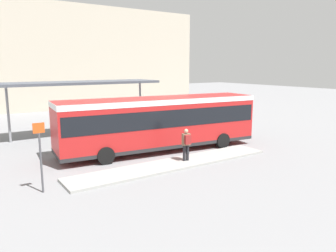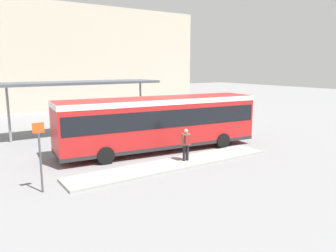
{
  "view_description": "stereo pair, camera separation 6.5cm",
  "coord_description": "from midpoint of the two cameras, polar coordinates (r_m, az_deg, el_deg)",
  "views": [
    {
      "loc": [
        -10.07,
        -15.97,
        4.93
      ],
      "look_at": [
        0.59,
        0.0,
        1.41
      ],
      "focal_mm": 35.0,
      "sensor_mm": 36.0,
      "label": 1
    },
    {
      "loc": [
        -10.02,
        -16.0,
        4.93
      ],
      "look_at": [
        0.59,
        0.0,
        1.41
      ],
      "focal_mm": 35.0,
      "sensor_mm": 36.0,
      "label": 2
    }
  ],
  "objects": [
    {
      "name": "bicycle_green",
      "position": [
        27.79,
        7.44,
        0.89
      ],
      "size": [
        0.48,
        1.76,
        0.77
      ],
      "rotation": [
        0.0,
        0.0,
        1.73
      ],
      "color": "black",
      "rests_on": "ground_plane"
    },
    {
      "name": "ground_plane",
      "position": [
        19.51,
        -1.55,
        -4.24
      ],
      "size": [
        120.0,
        120.0,
        0.0
      ],
      "primitive_type": "plane",
      "color": "gray"
    },
    {
      "name": "bicycle_orange",
      "position": [
        27.16,
        8.32,
        0.61
      ],
      "size": [
        0.48,
        1.68,
        0.73
      ],
      "rotation": [
        0.0,
        0.0,
        1.4
      ],
      "color": "black",
      "rests_on": "ground_plane"
    },
    {
      "name": "platform_sign",
      "position": [
        13.67,
        -21.45,
        -4.62
      ],
      "size": [
        0.44,
        0.08,
        2.8
      ],
      "color": "#4C4C51",
      "rests_on": "ground_plane"
    },
    {
      "name": "city_bus",
      "position": [
        19.14,
        -1.55,
        1.08
      ],
      "size": [
        12.08,
        3.82,
        3.13
      ],
      "rotation": [
        0.0,
        0.0,
        -0.11
      ],
      "color": "red",
      "rests_on": "ground_plane"
    },
    {
      "name": "potted_planter_near_shelter",
      "position": [
        21.73,
        -16.17,
        -1.19
      ],
      "size": [
        1.02,
        1.02,
        1.4
      ],
      "color": "slate",
      "rests_on": "ground_plane"
    },
    {
      "name": "curb_island",
      "position": [
        16.64,
        1.03,
        -6.62
      ],
      "size": [
        11.15,
        1.8,
        0.12
      ],
      "color": "#9E9E99",
      "rests_on": "ground_plane"
    },
    {
      "name": "pedestrian_waiting",
      "position": [
        16.76,
        3.11,
        -2.92
      ],
      "size": [
        0.44,
        0.48,
        1.67
      ],
      "rotation": [
        0.0,
        0.0,
        1.38
      ],
      "color": "#232328",
      "rests_on": "curb_island"
    },
    {
      "name": "station_shelter",
      "position": [
        24.52,
        -15.09,
        7.17
      ],
      "size": [
        11.46,
        3.14,
        3.84
      ],
      "color": "#4C515B",
      "rests_on": "ground_plane"
    },
    {
      "name": "station_building",
      "position": [
        46.05,
        -14.85,
        11.31
      ],
      "size": [
        26.87,
        12.2,
        11.88
      ],
      "color": "#BCB29E",
      "rests_on": "ground_plane"
    }
  ]
}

